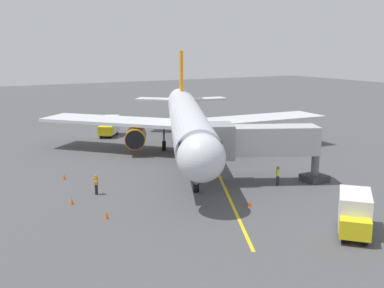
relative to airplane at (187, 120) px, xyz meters
name	(u,v)px	position (x,y,z in m)	size (l,w,h in m)	color
ground_plane	(195,156)	(-0.60, 0.74, -4.00)	(220.00, 220.00, 0.00)	#4C4C4F
apron_lead_in_line	(215,167)	(0.12, 6.25, -4.00)	(0.24, 40.00, 0.01)	yellow
airplane	(187,120)	(0.00, 0.00, 0.00)	(31.78, 37.87, 11.50)	silver
jet_bridge	(254,142)	(-0.05, 12.49, -0.24)	(11.09, 7.05, 5.40)	#B7B7BC
ground_crew_marshaller	(96,184)	(13.45, 9.03, -3.12)	(0.45, 0.47, 1.71)	#23232D
ground_crew_wing_walker	(278,176)	(-1.40, 14.24, -3.12)	(0.39, 0.47, 1.71)	#23232D
box_truck_near_nose	(355,213)	(1.16, 25.18, -2.62)	(4.67, 4.59, 2.62)	yellow
tug_portside	(274,130)	(-16.33, -4.85, -3.30)	(2.27, 2.70, 1.50)	black
box_truck_starboard_side	(109,126)	(3.90, -15.37, -2.62)	(4.16, 4.91, 2.62)	yellow
safety_cone_nose_left	(72,201)	(15.90, 10.52, -3.73)	(0.32, 0.32, 0.55)	#F2590F
safety_cone_nose_right	(249,203)	(4.12, 17.67, -3.73)	(0.32, 0.32, 0.55)	#F2590F
safety_cone_wing_port	(106,215)	(14.54, 14.79, -3.73)	(0.32, 0.32, 0.55)	#F2590F
safety_cone_wing_starboard	(64,177)	(14.70, 3.25, -3.73)	(0.32, 0.32, 0.55)	#F2590F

